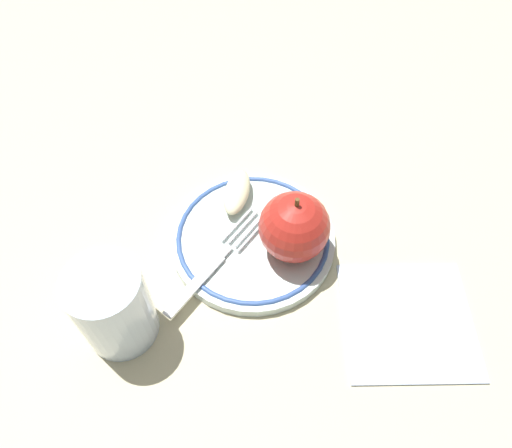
{
  "coord_description": "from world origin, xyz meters",
  "views": [
    {
      "loc": [
        0.28,
        -0.14,
        0.51
      ],
      "look_at": [
        -0.02,
        0.0,
        0.04
      ],
      "focal_mm": 35.0,
      "sensor_mm": 36.0,
      "label": 1
    }
  ],
  "objects": [
    {
      "name": "ground_plane",
      "position": [
        0.0,
        0.0,
        0.0
      ],
      "size": [
        2.0,
        2.0,
        0.0
      ],
      "primitive_type": "plane",
      "color": "#BBAF8B"
    },
    {
      "name": "plate",
      "position": [
        -0.02,
        0.0,
        0.01
      ],
      "size": [
        0.19,
        0.19,
        0.02
      ],
      "color": "silver",
      "rests_on": "ground_plane"
    },
    {
      "name": "apple_red_whole",
      "position": [
        0.02,
        0.03,
        0.06
      ],
      "size": [
        0.08,
        0.08,
        0.09
      ],
      "color": "#AC251E",
      "rests_on": "plate"
    },
    {
      "name": "apple_slice_front",
      "position": [
        -0.08,
        0.01,
        0.03
      ],
      "size": [
        0.07,
        0.07,
        0.02
      ],
      "primitive_type": "ellipsoid",
      "rotation": [
        0.0,
        0.0,
        2.5
      ],
      "color": "beige",
      "rests_on": "plate"
    },
    {
      "name": "fork",
      "position": [
        0.0,
        -0.06,
        0.02
      ],
      "size": [
        0.1,
        0.16,
        0.0
      ],
      "rotation": [
        0.0,
        0.0,
        2.06
      ],
      "color": "silver",
      "rests_on": "plate"
    },
    {
      "name": "drinking_glass",
      "position": [
        0.02,
        -0.17,
        0.05
      ],
      "size": [
        0.08,
        0.08,
        0.11
      ],
      "primitive_type": "cylinder",
      "color": "silver",
      "rests_on": "ground_plane"
    },
    {
      "name": "napkin_folded",
      "position": [
        0.15,
        0.11,
        0.0
      ],
      "size": [
        0.18,
        0.18,
        0.01
      ],
      "primitive_type": "cube",
      "rotation": [
        0.0,
        0.0,
        -0.43
      ],
      "color": "#ADBEDA",
      "rests_on": "ground_plane"
    }
  ]
}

